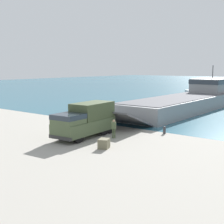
{
  "coord_description": "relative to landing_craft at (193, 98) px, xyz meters",
  "views": [
    {
      "loc": [
        22.97,
        -24.82,
        6.89
      ],
      "look_at": [
        2.17,
        1.73,
        1.93
      ],
      "focal_mm": 50.0,
      "sensor_mm": 36.0,
      "label": 1
    }
  ],
  "objects": [
    {
      "name": "ground_plane",
      "position": [
        -1.98,
        -23.54,
        -1.66
      ],
      "size": [
        240.0,
        240.0,
        0.0
      ],
      "primitive_type": "plane",
      "color": "#9E998E"
    },
    {
      "name": "landing_craft",
      "position": [
        0.0,
        0.0,
        0.0
      ],
      "size": [
        7.48,
        36.65,
        7.06
      ],
      "rotation": [
        0.0,
        0.0,
        0.0
      ],
      "color": "gray",
      "rests_on": "ground_plane"
    },
    {
      "name": "military_truck",
      "position": [
        0.38,
        -26.29,
        0.03
      ],
      "size": [
        3.08,
        7.41,
        3.29
      ],
      "rotation": [
        0.0,
        0.0,
        -1.49
      ],
      "color": "#475638",
      "rests_on": "ground_plane"
    },
    {
      "name": "soldier_on_ramp",
      "position": [
        2.97,
        -25.08,
        -0.6
      ],
      "size": [
        0.5,
        0.44,
        1.82
      ],
      "rotation": [
        0.0,
        0.0,
        2.14
      ],
      "color": "#475638",
      "rests_on": "ground_plane"
    },
    {
      "name": "moored_boat_a",
      "position": [
        -7.21,
        33.35,
        -1.02
      ],
      "size": [
        6.32,
        5.31,
        1.94
      ],
      "rotation": [
        0.0,
        0.0,
        1.01
      ],
      "color": "navy",
      "rests_on": "ground_plane"
    },
    {
      "name": "moored_boat_b",
      "position": [
        -10.63,
        29.33,
        -1.08
      ],
      "size": [
        7.07,
        7.21,
        1.74
      ],
      "rotation": [
        0.0,
        0.0,
        2.38
      ],
      "color": "#B7BABF",
      "rests_on": "ground_plane"
    },
    {
      "name": "mooring_bollard",
      "position": [
        5.85,
        -20.27,
        -1.24
      ],
      "size": [
        0.33,
        0.33,
        0.77
      ],
      "color": "#333338",
      "rests_on": "ground_plane"
    },
    {
      "name": "cargo_crate",
      "position": [
        4.62,
        -28.56,
        -1.25
      ],
      "size": [
        1.12,
        1.22,
        0.82
      ],
      "primitive_type": "cube",
      "rotation": [
        0.0,
        0.0,
        0.37
      ],
      "color": "#6B664C",
      "rests_on": "ground_plane"
    }
  ]
}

